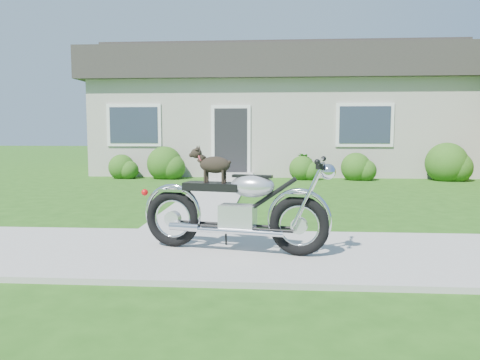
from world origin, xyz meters
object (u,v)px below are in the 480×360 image
motorcycle_with_dog (237,207)px  house (279,111)px  potted_plant_left (158,164)px  potted_plant_right (305,166)px

motorcycle_with_dog → house: bearing=99.1°
potted_plant_left → motorcycle_with_dog: motorcycle_with_dog is taller
house → potted_plant_left: house is taller
potted_plant_right → house: bearing=101.8°
potted_plant_right → motorcycle_with_dog: (-1.32, -8.58, 0.17)m
potted_plant_left → house: bearing=43.3°
motorcycle_with_dog → potted_plant_right: bearing=93.2°
house → potted_plant_right: bearing=-78.2°
potted_plant_left → motorcycle_with_dog: size_ratio=0.39×
potted_plant_right → motorcycle_with_dog: motorcycle_with_dog is taller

